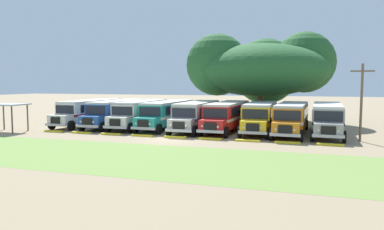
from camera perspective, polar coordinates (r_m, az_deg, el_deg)
The scene contains 23 objects.
ground_plane at distance 30.79m, azimuth -3.13°, elevation -3.81°, with size 220.00×220.00×0.00m, color #937F60.
foreground_grass_strip at distance 23.77m, azimuth -9.90°, elevation -6.50°, with size 80.00×9.53×0.01m, color olive.
parked_bus_slot_0 at distance 42.77m, azimuth -15.70°, elevation 0.61°, with size 3.00×10.88×2.82m.
parked_bus_slot_1 at distance 41.01m, azimuth -11.74°, elevation 0.51°, with size 2.76×10.85×2.82m.
parked_bus_slot_2 at distance 39.63m, azimuth -8.05°, elevation 0.41°, with size 2.86×10.86×2.82m.
parked_bus_slot_3 at distance 38.47m, azimuth -3.85°, elevation 0.31°, with size 2.90×10.87×2.82m.
parked_bus_slot_4 at distance 36.90m, azimuth 0.76°, elevation 0.13°, with size 2.83×10.86×2.82m.
parked_bus_slot_5 at distance 36.39m, azimuth 5.56°, elevation 0.04°, with size 3.07×10.89×2.82m.
parked_bus_slot_6 at distance 36.16m, azimuth 10.69°, elevation -0.06°, with size 2.82×10.86×2.82m.
parked_bus_slot_7 at distance 35.35m, azimuth 15.38°, elevation -0.27°, with size 3.06×10.89×2.82m.
parked_bus_slot_8 at distance 35.73m, azimuth 20.47°, elevation -0.35°, with size 2.94×10.87×2.82m.
curb_wheelstop_0 at distance 37.65m, azimuth -20.90°, elevation -2.41°, with size 2.00×0.36×0.15m, color yellow.
curb_wheelstop_1 at distance 35.78m, azimuth -16.96°, elevation -2.67°, with size 2.00×0.36×0.15m, color yellow.
curb_wheelstop_2 at distance 34.10m, azimuth -12.62°, elevation -2.94°, with size 2.00×0.36×0.15m, color yellow.
curb_wheelstop_3 at distance 32.63m, azimuth -7.86°, elevation -3.22°, with size 2.00×0.36×0.15m, color yellow.
curb_wheelstop_4 at distance 31.41m, azimuth -2.68°, elevation -3.50°, with size 2.00×0.36×0.15m, color yellow.
curb_wheelstop_5 at distance 30.47m, azimuth 2.87°, elevation -3.76°, with size 2.00×0.36×0.15m, color yellow.
curb_wheelstop_6 at distance 29.83m, azimuth 8.72°, elevation -4.01°, with size 2.00×0.36×0.15m, color yellow.
curb_wheelstop_7 at distance 29.51m, azimuth 14.76°, elevation -4.21°, with size 2.00×0.36×0.15m, color yellow.
curb_wheelstop_8 at distance 29.52m, azimuth 20.87°, elevation -4.37°, with size 2.00×0.36×0.15m, color yellow.
broad_shade_tree at distance 45.70m, azimuth 10.92°, elevation 7.15°, with size 17.30×16.63×10.91m.
utility_pole at distance 32.31m, azimuth 25.07°, elevation 2.17°, with size 1.80×0.20×6.29m.
waiting_shelter at distance 39.84m, azimuth -27.03°, elevation 1.20°, with size 3.60×2.60×2.72m.
Camera 1 is at (10.87, -28.42, 4.71)m, focal length 33.96 mm.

